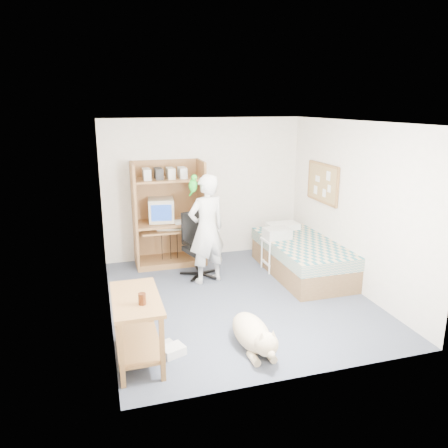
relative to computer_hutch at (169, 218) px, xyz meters
name	(u,v)px	position (x,y,z in m)	size (l,w,h in m)	color
floor	(238,298)	(0.70, -1.74, -0.82)	(4.00, 4.00, 0.00)	#474F61
wall_back	(204,189)	(0.70, 0.26, 0.43)	(3.60, 0.02, 2.50)	silver
wall_right	(353,206)	(2.50, -1.74, 0.43)	(0.02, 4.00, 2.50)	silver
wall_left	(104,225)	(-1.10, -1.74, 0.43)	(0.02, 4.00, 2.50)	silver
ceiling	(240,122)	(0.70, -1.74, 1.68)	(3.60, 4.00, 0.02)	white
computer_hutch	(169,218)	(0.00, 0.00, 0.00)	(1.20, 0.63, 1.80)	brown
bed	(301,257)	(2.00, -1.12, -0.53)	(1.02, 2.02, 0.66)	brown
side_desk	(137,319)	(-0.85, -2.94, -0.33)	(0.50, 1.00, 0.75)	brown
corkboard	(323,183)	(2.47, -0.84, 0.63)	(0.04, 0.94, 0.66)	olive
office_chair	(199,254)	(0.36, -0.70, -0.45)	(0.58, 0.59, 1.03)	black
person	(207,229)	(0.42, -1.01, 0.04)	(0.63, 0.41, 1.72)	silver
parrot	(193,184)	(0.22, -0.99, 0.75)	(0.13, 0.22, 0.35)	#138814
dog	(253,334)	(0.44, -3.08, -0.63)	(0.39, 1.15, 0.43)	#D5B68F
printer_cart	(277,249)	(1.68, -0.84, -0.46)	(0.48, 0.39, 0.55)	white
printer	(277,233)	(1.68, -0.84, -0.18)	(0.42, 0.32, 0.18)	beige
crt_monitor	(161,210)	(-0.12, 0.01, 0.15)	(0.48, 0.50, 0.40)	beige
keyboard	(170,229)	(-0.01, -0.16, -0.15)	(0.45, 0.16, 0.03)	beige
pencil_cup	(189,218)	(0.34, -0.09, 0.00)	(0.08, 0.08, 0.12)	gold
drink_glass	(142,299)	(-0.80, -3.13, -0.01)	(0.08, 0.08, 0.12)	#3A1809
floor_box_a	(173,350)	(-0.47, -2.94, -0.77)	(0.25, 0.20, 0.10)	silver
floor_box_b	(168,347)	(-0.52, -2.84, -0.78)	(0.18, 0.22, 0.08)	#B9BAB4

